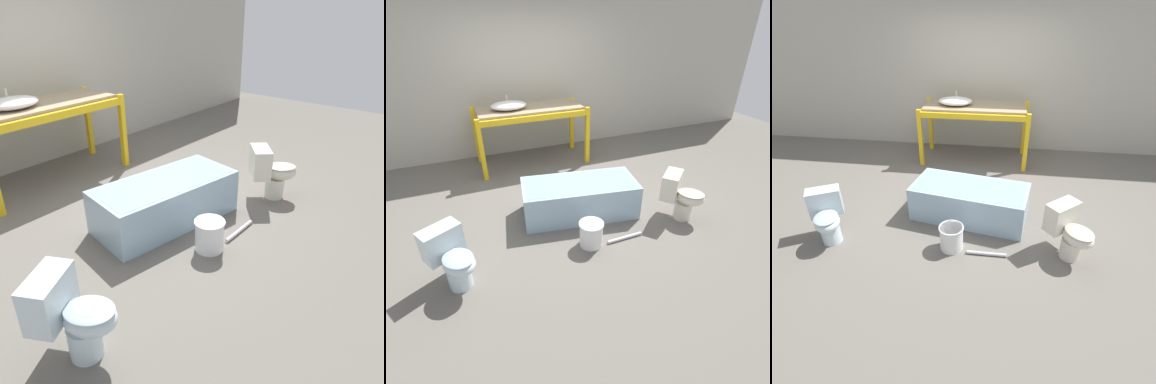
{
  "view_description": "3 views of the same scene",
  "coord_description": "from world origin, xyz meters",
  "views": [
    {
      "loc": [
        -2.5,
        -2.94,
        2.08
      ],
      "look_at": [
        -0.12,
        -1.02,
        0.53
      ],
      "focal_mm": 35.0,
      "sensor_mm": 36.0,
      "label": 1
    },
    {
      "loc": [
        -1.32,
        -3.71,
        2.32
      ],
      "look_at": [
        -0.24,
        -1.1,
        0.67
      ],
      "focal_mm": 28.0,
      "sensor_mm": 36.0,
      "label": 2
    },
    {
      "loc": [
        0.38,
        -3.88,
        2.4
      ],
      "look_at": [
        -0.02,
        -1.01,
        0.64
      ],
      "focal_mm": 28.0,
      "sensor_mm": 36.0,
      "label": 3
    }
  ],
  "objects": [
    {
      "name": "bathtub_main",
      "position": [
        -0.0,
        -0.57,
        0.27
      ],
      "size": [
        1.58,
        0.91,
        0.47
      ],
      "rotation": [
        0.0,
        0.0,
        -0.17
      ],
      "color": "#99B7CC",
      "rests_on": "ground_plane"
    },
    {
      "name": "bucket_white",
      "position": [
        -0.13,
        -1.24,
        0.16
      ],
      "size": [
        0.29,
        0.29,
        0.3
      ],
      "color": "white",
      "rests_on": "ground_plane"
    },
    {
      "name": "toilet_far",
      "position": [
        -1.61,
        -1.26,
        0.34
      ],
      "size": [
        0.54,
        0.62,
        0.62
      ],
      "rotation": [
        0.0,
        0.0,
        0.49
      ],
      "color": "silver",
      "rests_on": "ground_plane"
    },
    {
      "name": "warehouse_wall_rear",
      "position": [
        0.0,
        1.96,
        1.6
      ],
      "size": [
        10.8,
        0.08,
        3.2
      ],
      "color": "#B2AD9E",
      "rests_on": "ground_plane"
    },
    {
      "name": "shelving_rack",
      "position": [
        -0.14,
        1.29,
        0.85
      ],
      "size": [
        1.88,
        0.83,
        1.0
      ],
      "color": "yellow",
      "rests_on": "ground_plane"
    },
    {
      "name": "sink_basin",
      "position": [
        -0.48,
        1.28,
        1.07
      ],
      "size": [
        0.58,
        0.42,
        0.21
      ],
      "color": "white",
      "rests_on": "shelving_rack"
    },
    {
      "name": "toilet_near",
      "position": [
        1.17,
        -1.16,
        0.34
      ],
      "size": [
        0.59,
        0.61,
        0.62
      ],
      "rotation": [
        0.0,
        0.0,
        0.71
      ],
      "color": "silver",
      "rests_on": "ground_plane"
    },
    {
      "name": "ground_plane",
      "position": [
        0.0,
        0.0,
        0.0
      ],
      "size": [
        12.0,
        12.0,
        0.0
      ],
      "primitive_type": "plane",
      "color": "#666059"
    },
    {
      "name": "loose_pipe",
      "position": [
        0.28,
        -1.31,
        0.02
      ],
      "size": [
        0.45,
        0.04,
        0.04
      ],
      "color": "#B7B7BC",
      "rests_on": "ground_plane"
    }
  ]
}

